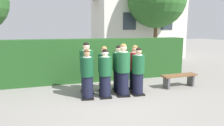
# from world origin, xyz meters

# --- Properties ---
(ground_plane) EXTENTS (60.00, 60.00, 0.00)m
(ground_plane) POSITION_xyz_m (0.00, 0.00, 0.00)
(ground_plane) COLOR gray
(student_front_row_0) EXTENTS (0.41, 0.52, 1.55)m
(student_front_row_0) POSITION_xyz_m (-0.86, 0.06, 0.74)
(student_front_row_0) COLOR black
(student_front_row_0) RESTS_ON ground
(student_front_row_1) EXTENTS (0.40, 0.50, 1.55)m
(student_front_row_1) POSITION_xyz_m (-0.30, 0.00, 0.74)
(student_front_row_1) COLOR black
(student_front_row_1) RESTS_ON ground
(student_front_row_2) EXTENTS (0.46, 0.56, 1.70)m
(student_front_row_2) POSITION_xyz_m (0.30, -0.00, 0.81)
(student_front_row_2) COLOR black
(student_front_row_2) RESTS_ON ground
(student_front_row_3) EXTENTS (0.41, 0.50, 1.57)m
(student_front_row_3) POSITION_xyz_m (0.80, -0.06, 0.75)
(student_front_row_3) COLOR black
(student_front_row_3) RESTS_ON ground
(student_rear_row_0) EXTENTS (0.45, 0.54, 1.73)m
(student_rear_row_0) POSITION_xyz_m (-0.78, 0.61, 0.82)
(student_rear_row_0) COLOR black
(student_rear_row_0) RESTS_ON ground
(student_rear_row_1) EXTENTS (0.41, 0.52, 1.59)m
(student_rear_row_1) POSITION_xyz_m (-0.19, 0.51, 0.76)
(student_rear_row_1) COLOR black
(student_rear_row_1) RESTS_ON ground
(student_rear_row_2) EXTENTS (0.43, 0.51, 1.61)m
(student_rear_row_2) POSITION_xyz_m (0.32, 0.50, 0.77)
(student_rear_row_2) COLOR black
(student_rear_row_2) RESTS_ON ground
(student_in_red_blazer) EXTENTS (0.42, 0.48, 1.60)m
(student_in_red_blazer) POSITION_xyz_m (0.89, 0.42, 0.76)
(student_in_red_blazer) COLOR black
(student_in_red_blazer) RESTS_ON ground
(hedge) EXTENTS (7.81, 0.70, 1.75)m
(hedge) POSITION_xyz_m (0.00, 2.19, 0.87)
(hedge) COLOR #214C1E
(hedge) RESTS_ON ground
(school_building_main) EXTENTS (6.53, 4.40, 6.11)m
(school_building_main) POSITION_xyz_m (4.49, 8.48, 3.13)
(school_building_main) COLOR silver
(school_building_main) RESTS_ON ground
(wooden_bench) EXTENTS (1.42, 0.42, 0.48)m
(wooden_bench) POSITION_xyz_m (2.63, 0.26, 0.35)
(wooden_bench) COLOR brown
(wooden_bench) RESTS_ON ground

